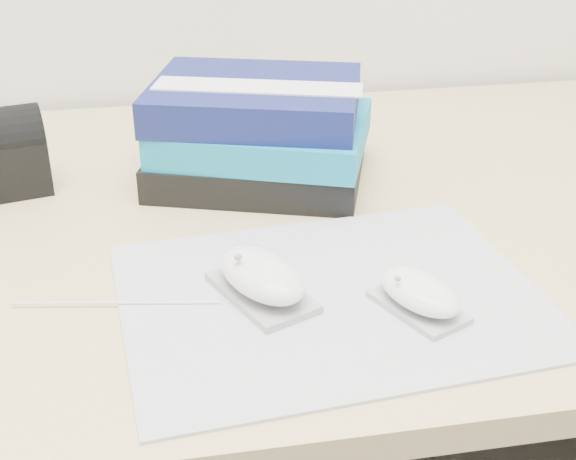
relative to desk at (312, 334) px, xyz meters
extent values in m
cube|color=tan|center=(0.00, -0.06, 0.22)|extent=(1.60, 0.80, 0.03)
cube|color=tan|center=(0.00, 0.32, -0.15)|extent=(1.52, 0.03, 0.35)
cube|color=#9899A0|center=(-0.04, -0.27, 0.24)|extent=(0.42, 0.34, 0.00)
cube|color=#9E9EA0|center=(-0.11, -0.26, 0.24)|extent=(0.10, 0.13, 0.01)
ellipsoid|color=white|center=(-0.11, -0.26, 0.26)|extent=(0.10, 0.13, 0.03)
ellipsoid|color=gray|center=(-0.13, -0.26, 0.28)|extent=(0.01, 0.01, 0.01)
cube|color=#A5A5A8|center=(0.03, -0.31, 0.24)|extent=(0.09, 0.11, 0.01)
ellipsoid|color=white|center=(0.03, -0.31, 0.26)|extent=(0.09, 0.11, 0.03)
ellipsoid|color=gray|center=(0.01, -0.31, 0.27)|extent=(0.01, 0.01, 0.01)
cylinder|color=white|center=(-0.25, -0.25, 0.24)|extent=(0.20, 0.04, 0.00)
cube|color=black|center=(-0.07, 0.03, 0.26)|extent=(0.31, 0.27, 0.04)
cube|color=#0F82A8|center=(-0.06, 0.02, 0.30)|extent=(0.30, 0.27, 0.04)
cube|color=#121A53|center=(-0.07, 0.03, 0.34)|extent=(0.30, 0.26, 0.04)
cube|color=white|center=(-0.07, 0.01, 0.36)|extent=(0.25, 0.12, 0.00)
camera|label=1|loc=(-0.20, -0.91, 0.65)|focal=50.00mm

